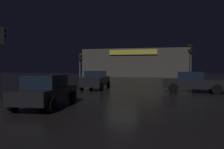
{
  "coord_description": "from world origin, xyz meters",
  "views": [
    {
      "loc": [
        2.78,
        -17.14,
        1.82
      ],
      "look_at": [
        -1.25,
        2.1,
        1.24
      ],
      "focal_mm": 34.05,
      "sensor_mm": 36.0,
      "label": 1
    }
  ],
  "objects_px": {
    "traffic_signal_cross_right": "(1,47)",
    "car_near": "(46,91)",
    "car_far": "(96,80)",
    "car_crossing": "(193,82)",
    "traffic_signal_opposite": "(190,55)",
    "traffic_signal_main": "(80,62)",
    "store_building": "(135,63)"
  },
  "relations": [
    {
      "from": "car_near",
      "to": "car_far",
      "type": "bearing_deg",
      "value": 90.87
    },
    {
      "from": "store_building",
      "to": "car_near",
      "type": "xyz_separation_m",
      "value": [
        -0.41,
        -37.39,
        -2.2
      ]
    },
    {
      "from": "car_near",
      "to": "traffic_signal_main",
      "type": "bearing_deg",
      "value": 104.64
    },
    {
      "from": "car_far",
      "to": "traffic_signal_opposite",
      "type": "bearing_deg",
      "value": 32.39
    },
    {
      "from": "car_near",
      "to": "car_crossing",
      "type": "xyz_separation_m",
      "value": [
        7.79,
        7.73,
        0.03
      ]
    },
    {
      "from": "store_building",
      "to": "car_far",
      "type": "distance_m",
      "value": 28.58
    },
    {
      "from": "store_building",
      "to": "car_far",
      "type": "bearing_deg",
      "value": -91.1
    },
    {
      "from": "traffic_signal_main",
      "to": "car_crossing",
      "type": "height_order",
      "value": "traffic_signal_main"
    },
    {
      "from": "store_building",
      "to": "car_near",
      "type": "height_order",
      "value": "store_building"
    },
    {
      "from": "traffic_signal_main",
      "to": "car_crossing",
      "type": "xyz_separation_m",
      "value": [
        11.86,
        -7.86,
        -1.79
      ]
    },
    {
      "from": "traffic_signal_main",
      "to": "traffic_signal_opposite",
      "type": "height_order",
      "value": "traffic_signal_opposite"
    },
    {
      "from": "traffic_signal_opposite",
      "to": "traffic_signal_main",
      "type": "bearing_deg",
      "value": 174.75
    },
    {
      "from": "traffic_signal_main",
      "to": "traffic_signal_cross_right",
      "type": "height_order",
      "value": "traffic_signal_cross_right"
    },
    {
      "from": "car_crossing",
      "to": "traffic_signal_opposite",
      "type": "bearing_deg",
      "value": 83.19
    },
    {
      "from": "car_far",
      "to": "car_near",
      "type": "bearing_deg",
      "value": -89.13
    },
    {
      "from": "traffic_signal_main",
      "to": "traffic_signal_opposite",
      "type": "xyz_separation_m",
      "value": [
        12.66,
        -1.16,
        0.62
      ]
    },
    {
      "from": "traffic_signal_opposite",
      "to": "traffic_signal_cross_right",
      "type": "bearing_deg",
      "value": -134.05
    },
    {
      "from": "traffic_signal_cross_right",
      "to": "car_crossing",
      "type": "xyz_separation_m",
      "value": [
        11.56,
        6.08,
        -2.28
      ]
    },
    {
      "from": "car_far",
      "to": "car_crossing",
      "type": "xyz_separation_m",
      "value": [
        7.93,
        -1.17,
        -0.01
      ]
    },
    {
      "from": "car_near",
      "to": "car_far",
      "type": "relative_size",
      "value": 0.9
    },
    {
      "from": "traffic_signal_opposite",
      "to": "traffic_signal_cross_right",
      "type": "xyz_separation_m",
      "value": [
        -12.36,
        -12.78,
        -0.12
      ]
    },
    {
      "from": "traffic_signal_opposite",
      "to": "car_crossing",
      "type": "distance_m",
      "value": 7.16
    },
    {
      "from": "store_building",
      "to": "car_near",
      "type": "relative_size",
      "value": 5.51
    },
    {
      "from": "car_near",
      "to": "car_crossing",
      "type": "relative_size",
      "value": 0.88
    },
    {
      "from": "traffic_signal_cross_right",
      "to": "car_far",
      "type": "xyz_separation_m",
      "value": [
        3.64,
        7.25,
        -2.27
      ]
    },
    {
      "from": "store_building",
      "to": "car_crossing",
      "type": "bearing_deg",
      "value": -76.03
    },
    {
      "from": "traffic_signal_main",
      "to": "traffic_signal_cross_right",
      "type": "relative_size",
      "value": 0.88
    },
    {
      "from": "car_near",
      "to": "traffic_signal_cross_right",
      "type": "bearing_deg",
      "value": 156.43
    },
    {
      "from": "traffic_signal_cross_right",
      "to": "car_near",
      "type": "height_order",
      "value": "traffic_signal_cross_right"
    },
    {
      "from": "traffic_signal_main",
      "to": "car_crossing",
      "type": "distance_m",
      "value": 14.35
    },
    {
      "from": "traffic_signal_opposite",
      "to": "traffic_signal_cross_right",
      "type": "relative_size",
      "value": 1.03
    },
    {
      "from": "car_near",
      "to": "store_building",
      "type": "bearing_deg",
      "value": 89.37
    }
  ]
}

